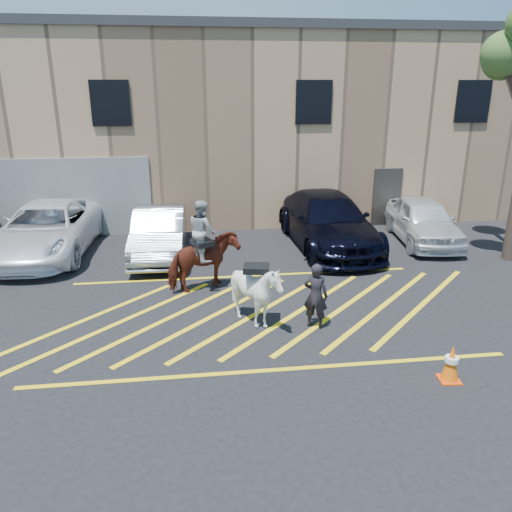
{
  "coord_description": "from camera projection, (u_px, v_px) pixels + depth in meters",
  "views": [
    {
      "loc": [
        -1.39,
        -11.04,
        5.23
      ],
      "look_at": [
        0.06,
        0.2,
        1.3
      ],
      "focal_mm": 35.0,
      "sensor_mm": 36.0,
      "label": 1
    }
  ],
  "objects": [
    {
      "name": "ground",
      "position": [
        254.0,
        309.0,
        12.23
      ],
      "size": [
        90.0,
        90.0,
        0.0
      ],
      "primitive_type": "plane",
      "color": "black",
      "rests_on": "ground"
    },
    {
      "name": "car_white_pickup",
      "position": [
        47.0,
        229.0,
        15.95
      ],
      "size": [
        2.96,
        5.93,
        1.61
      ],
      "primitive_type": "imported",
      "rotation": [
        0.0,
        0.0,
        -0.05
      ],
      "color": "white",
      "rests_on": "ground"
    },
    {
      "name": "car_silver_sedan",
      "position": [
        159.0,
        232.0,
        15.84
      ],
      "size": [
        1.67,
        4.58,
        1.5
      ],
      "primitive_type": "imported",
      "rotation": [
        0.0,
        0.0,
        -0.02
      ],
      "color": "#99A0A7",
      "rests_on": "ground"
    },
    {
      "name": "car_blue_suv",
      "position": [
        328.0,
        221.0,
        16.73
      ],
      "size": [
        2.67,
        6.06,
        1.73
      ],
      "primitive_type": "imported",
      "rotation": [
        0.0,
        0.0,
        0.04
      ],
      "color": "black",
      "rests_on": "ground"
    },
    {
      "name": "car_white_suv",
      "position": [
        423.0,
        220.0,
        17.2
      ],
      "size": [
        2.34,
        4.64,
        1.52
      ],
      "primitive_type": "imported",
      "rotation": [
        0.0,
        0.0,
        -0.13
      ],
      "color": "white",
      "rests_on": "ground"
    },
    {
      "name": "handler",
      "position": [
        316.0,
        296.0,
        11.1
      ],
      "size": [
        0.66,
        0.58,
        1.52
      ],
      "primitive_type": "imported",
      "rotation": [
        0.0,
        0.0,
        2.65
      ],
      "color": "black",
      "rests_on": "ground"
    },
    {
      "name": "warehouse",
      "position": [
        220.0,
        121.0,
        22.27
      ],
      "size": [
        32.42,
        10.2,
        7.3
      ],
      "color": "tan",
      "rests_on": "ground"
    },
    {
      "name": "hatching_zone",
      "position": [
        256.0,
        314.0,
        11.95
      ],
      "size": [
        12.6,
        5.12,
        0.01
      ],
      "color": "yellow",
      "rests_on": "ground"
    },
    {
      "name": "mounted_bay",
      "position": [
        203.0,
        255.0,
        13.04
      ],
      "size": [
        2.04,
        1.54,
        2.45
      ],
      "color": "#5C2415",
      "rests_on": "ground"
    },
    {
      "name": "saddled_white",
      "position": [
        256.0,
        293.0,
        11.18
      ],
      "size": [
        1.48,
        1.6,
        1.54
      ],
      "color": "silver",
      "rests_on": "ground"
    },
    {
      "name": "traffic_cone",
      "position": [
        451.0,
        363.0,
        9.17
      ],
      "size": [
        0.42,
        0.42,
        0.73
      ],
      "color": "#F33F09",
      "rests_on": "ground"
    }
  ]
}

